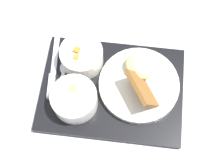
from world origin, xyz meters
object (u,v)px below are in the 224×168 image
(bowl_soup, at_px, (74,99))
(plate_main, at_px, (139,82))
(knife, at_px, (52,79))
(spoon, at_px, (63,77))
(bowl_salad, at_px, (82,56))

(bowl_soup, relative_size, plate_main, 0.55)
(knife, relative_size, spoon, 1.35)
(bowl_salad, height_order, spoon, bowl_salad)
(bowl_salad, height_order, knife, bowl_salad)
(bowl_soup, relative_size, spoon, 0.83)
(plate_main, bearing_deg, spoon, -171.97)
(bowl_salad, bearing_deg, plate_main, -10.35)
(bowl_soup, xyz_separation_m, knife, (-0.08, 0.05, -0.03))
(bowl_salad, distance_m, plate_main, 0.17)
(bowl_soup, xyz_separation_m, spoon, (-0.05, 0.06, -0.03))
(plate_main, distance_m, spoon, 0.21)
(bowl_salad, bearing_deg, spoon, -124.14)
(plate_main, xyz_separation_m, spoon, (-0.21, -0.03, -0.01))
(bowl_salad, xyz_separation_m, bowl_soup, (0.01, -0.12, 0.00))
(plate_main, distance_m, knife, 0.24)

